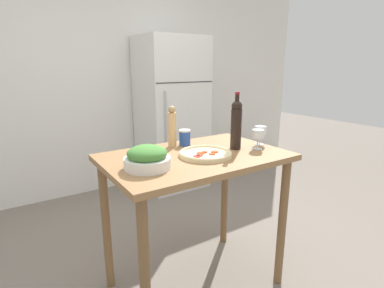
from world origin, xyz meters
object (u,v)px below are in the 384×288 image
(wine_glass_near, at_px, (258,135))
(homemade_pizza, at_px, (205,154))
(wine_bottle, at_px, (236,124))
(wine_glass_far, at_px, (260,131))
(pepper_mill, at_px, (172,127))
(salad_bowl, at_px, (147,158))
(refrigerator, at_px, (172,114))
(salt_canister, at_px, (185,138))

(wine_glass_near, height_order, homemade_pizza, wine_glass_near)
(wine_bottle, relative_size, wine_glass_far, 2.85)
(wine_bottle, xyz_separation_m, pepper_mill, (-0.33, 0.28, -0.04))
(wine_glass_near, xyz_separation_m, salad_bowl, (-0.78, 0.04, -0.04))
(refrigerator, distance_m, salad_bowl, 2.13)
(wine_glass_far, xyz_separation_m, salt_canister, (-0.45, 0.28, -0.04))
(refrigerator, relative_size, wine_bottle, 4.84)
(wine_glass_near, xyz_separation_m, pepper_mill, (-0.45, 0.37, 0.04))
(refrigerator, height_order, wine_glass_near, refrigerator)
(wine_glass_near, xyz_separation_m, salt_canister, (-0.36, 0.35, -0.04))
(wine_glass_far, distance_m, homemade_pizza, 0.49)
(refrigerator, height_order, salad_bowl, refrigerator)
(refrigerator, bearing_deg, wine_bottle, -105.57)
(wine_bottle, distance_m, homemade_pizza, 0.31)
(homemade_pizza, bearing_deg, wine_bottle, 5.55)
(wine_glass_near, bearing_deg, wine_bottle, 144.70)
(pepper_mill, relative_size, salad_bowl, 1.10)
(refrigerator, distance_m, wine_glass_near, 1.87)
(pepper_mill, bearing_deg, salt_canister, -11.80)
(pepper_mill, relative_size, salt_canister, 2.54)
(wine_glass_near, relative_size, homemade_pizza, 0.41)
(wine_glass_near, bearing_deg, wine_glass_far, 37.11)
(wine_bottle, height_order, salt_canister, wine_bottle)
(wine_bottle, relative_size, salad_bowl, 1.48)
(refrigerator, xyz_separation_m, wine_glass_far, (-0.27, -1.75, 0.14))
(salad_bowl, bearing_deg, wine_glass_far, 2.00)
(wine_glass_near, distance_m, salad_bowl, 0.79)
(pepper_mill, bearing_deg, wine_glass_near, -39.59)
(wine_bottle, distance_m, salt_canister, 0.37)
(wine_glass_near, height_order, wine_glass_far, same)
(wine_glass_far, height_order, salad_bowl, wine_glass_far)
(refrigerator, relative_size, salt_canister, 16.49)
(wine_glass_far, bearing_deg, refrigerator, 81.32)
(wine_glass_near, bearing_deg, salad_bowl, 176.80)
(wine_bottle, distance_m, wine_glass_far, 0.23)
(salad_bowl, bearing_deg, wine_glass_near, -3.20)
(wine_glass_far, relative_size, pepper_mill, 0.47)
(wine_glass_near, relative_size, wine_glass_far, 1.00)
(refrigerator, height_order, homemade_pizza, refrigerator)
(wine_glass_far, bearing_deg, wine_bottle, 177.42)
(wine_bottle, height_order, homemade_pizza, wine_bottle)
(refrigerator, bearing_deg, wine_glass_far, -98.68)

